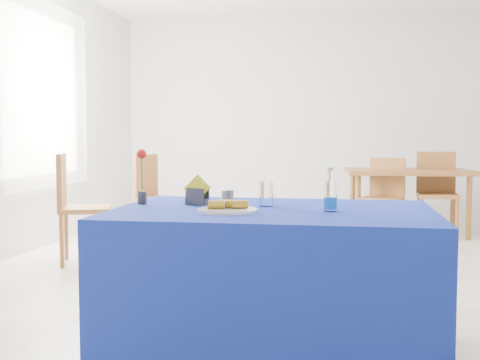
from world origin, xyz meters
name	(u,v)px	position (x,y,z in m)	size (l,w,h in m)	color
floor	(275,274)	(0.00, 0.00, 0.00)	(7.00, 7.00, 0.00)	beige
room_shell	(276,60)	(0.00, 0.00, 1.75)	(7.00, 7.00, 7.00)	silver
window_pane	(41,95)	(-2.47, 0.80, 1.55)	(0.04, 1.50, 1.60)	white
curtain	(47,95)	(-2.40, 0.80, 1.55)	(0.04, 1.75, 1.85)	white
plate	(227,210)	(-0.01, -2.03, 0.77)	(0.30, 0.30, 0.01)	silver
drinking_glass	(266,194)	(0.15, -1.75, 0.82)	(0.07, 0.07, 0.13)	white
salt_shaker	(225,199)	(-0.06, -1.82, 0.80)	(0.03, 0.03, 0.09)	slate
pepper_shaker	(230,198)	(-0.04, -1.78, 0.80)	(0.03, 0.03, 0.09)	slate
blue_table	(273,283)	(0.19, -1.86, 0.38)	(1.60, 1.10, 0.76)	navy
water_bottle	(330,197)	(0.48, -1.91, 0.83)	(0.07, 0.07, 0.21)	white
napkin_holder	(197,196)	(-0.23, -1.75, 0.81)	(0.15, 0.09, 0.16)	#3C3C41
rose_vase	(142,177)	(-0.53, -1.76, 0.91)	(0.05, 0.05, 0.30)	#252529
oak_table	(408,176)	(1.29, 2.31, 0.68)	(1.47, 1.00, 0.76)	brown
chair_bg_left	(384,192)	(1.00, 1.96, 0.52)	(0.53, 0.53, 0.90)	#97642C
chair_bg_right	(437,188)	(1.59, 2.20, 0.56)	(0.44, 0.44, 0.96)	#97642C
chair_win_a	(75,200)	(-1.80, 0.11, 0.57)	(0.56, 0.56, 0.98)	#97642C
chair_win_b	(154,192)	(-1.45, 1.30, 0.54)	(0.51, 0.51, 0.94)	#97642C
banana_pieces	(228,204)	(-0.01, -2.01, 0.80)	(0.20, 0.10, 0.04)	yellow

